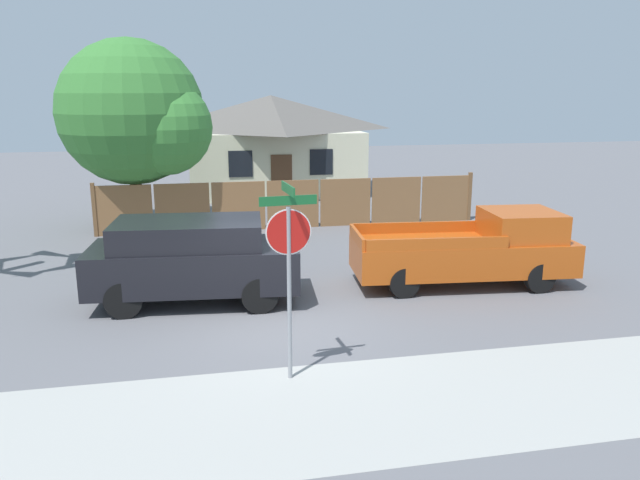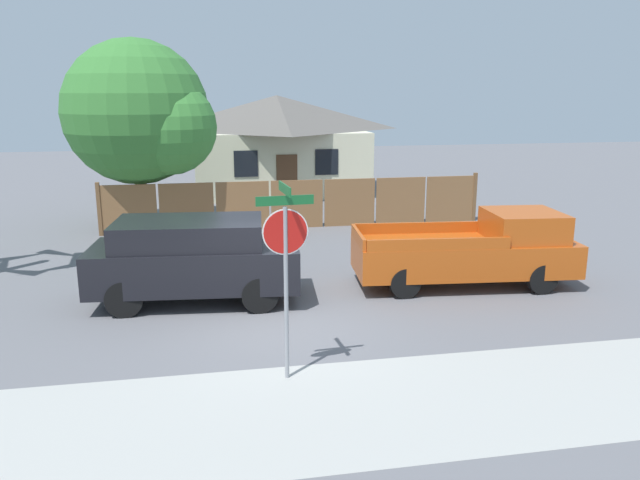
{
  "view_description": "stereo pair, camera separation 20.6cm",
  "coord_description": "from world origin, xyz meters",
  "px_view_note": "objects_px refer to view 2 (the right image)",
  "views": [
    {
      "loc": [
        -1.49,
        -11.82,
        4.64
      ],
      "look_at": [
        1.06,
        0.55,
        1.6
      ],
      "focal_mm": 35.0,
      "sensor_mm": 36.0,
      "label": 1
    },
    {
      "loc": [
        -1.29,
        -11.86,
        4.64
      ],
      "look_at": [
        1.06,
        0.55,
        1.6
      ],
      "focal_mm": 35.0,
      "sensor_mm": 36.0,
      "label": 2
    }
  ],
  "objects_px": {
    "house": "(277,142)",
    "orange_pickup": "(474,250)",
    "red_suv": "(194,257)",
    "stop_sign": "(286,249)",
    "oak_tree": "(143,116)"
  },
  "relations": [
    {
      "from": "house",
      "to": "orange_pickup",
      "type": "height_order",
      "value": "house"
    },
    {
      "from": "house",
      "to": "red_suv",
      "type": "relative_size",
      "value": 1.75
    },
    {
      "from": "house",
      "to": "stop_sign",
      "type": "height_order",
      "value": "house"
    },
    {
      "from": "orange_pickup",
      "to": "stop_sign",
      "type": "xyz_separation_m",
      "value": [
        -5.15,
        -4.19,
        1.33
      ]
    },
    {
      "from": "oak_tree",
      "to": "orange_pickup",
      "type": "height_order",
      "value": "oak_tree"
    },
    {
      "from": "oak_tree",
      "to": "orange_pickup",
      "type": "xyz_separation_m",
      "value": [
        8.25,
        -8.16,
        -2.96
      ]
    },
    {
      "from": "house",
      "to": "oak_tree",
      "type": "distance_m",
      "value": 9.46
    },
    {
      "from": "oak_tree",
      "to": "orange_pickup",
      "type": "distance_m",
      "value": 11.97
    },
    {
      "from": "oak_tree",
      "to": "orange_pickup",
      "type": "bearing_deg",
      "value": -44.68
    },
    {
      "from": "house",
      "to": "oak_tree",
      "type": "bearing_deg",
      "value": -125.27
    },
    {
      "from": "orange_pickup",
      "to": "stop_sign",
      "type": "bearing_deg",
      "value": -135.59
    },
    {
      "from": "oak_tree",
      "to": "red_suv",
      "type": "relative_size",
      "value": 1.34
    },
    {
      "from": "oak_tree",
      "to": "stop_sign",
      "type": "height_order",
      "value": "oak_tree"
    },
    {
      "from": "house",
      "to": "orange_pickup",
      "type": "relative_size",
      "value": 1.53
    },
    {
      "from": "house",
      "to": "red_suv",
      "type": "distance_m",
      "value": 16.25
    }
  ]
}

